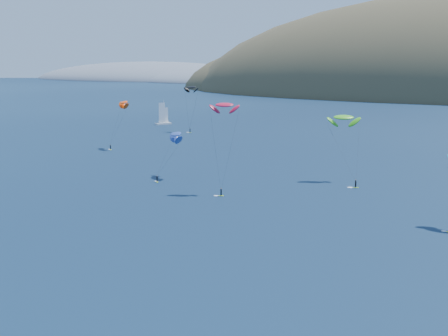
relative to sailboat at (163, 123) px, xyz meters
name	(u,v)px	position (x,y,z in m)	size (l,w,h in m)	color
headland	(167,82)	(-331.36, 529.94, -4.34)	(460.00, 250.00, 60.00)	slate
sailboat	(163,123)	(0.00, 0.00, 0.00)	(10.28, 9.84, 12.30)	silver
kitesurfer_1	(124,102)	(31.12, -74.71, 15.69)	(8.17, 10.38, 18.85)	#B8F61B
kitesurfer_3	(344,117)	(118.89, -96.41, 15.93)	(11.76, 13.18, 19.32)	#B8F61B
kitesurfer_9	(224,105)	(97.44, -124.66, 20.38)	(7.59, 8.34, 23.38)	#B8F61B
kitesurfer_10	(176,134)	(76.57, -113.14, 10.89)	(8.51, 14.15, 14.19)	#B8F61B
kitesurfer_12	(191,88)	(26.69, -18.29, 18.57)	(7.86, 7.14, 21.70)	#B8F61B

